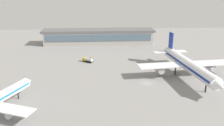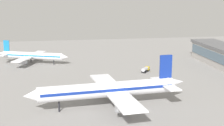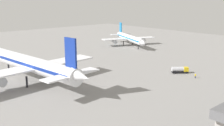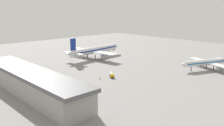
{
  "view_description": "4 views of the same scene",
  "coord_description": "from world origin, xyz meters",
  "views": [
    {
      "loc": [
        21.86,
        98.05,
        41.14
      ],
      "look_at": [
        15.12,
        -11.36,
        6.08
      ],
      "focal_mm": 38.69,
      "sensor_mm": 36.0,
      "label": 1
    },
    {
      "loc": [
        -129.5,
        11.99,
        39.87
      ],
      "look_at": [
        22.69,
        -14.86,
        6.31
      ],
      "focal_mm": 53.81,
      "sensor_mm": 36.0,
      "label": 2
    },
    {
      "loc": [
        -57.86,
        -90.03,
        27.98
      ],
      "look_at": [
        11.32,
        -11.84,
        2.83
      ],
      "focal_mm": 43.15,
      "sensor_mm": 36.0,
      "label": 3
    },
    {
      "loc": [
        122.03,
        -122.92,
        38.47
      ],
      "look_at": [
        10.81,
        -16.39,
        2.69
      ],
      "focal_mm": 38.17,
      "sensor_mm": 36.0,
      "label": 4
    }
  ],
  "objects": [
    {
      "name": "fuel_truck",
      "position": [
        27.63,
        -32.71,
        1.39
      ],
      "size": [
        6.13,
        5.38,
        2.5
      ],
      "rotation": [
        0.0,
        0.0,
        5.62
      ],
      "color": "black",
      "rests_on": "ground"
    },
    {
      "name": "airplane_at_gate",
      "position": [
        -19.79,
        -6.43,
        6.33
      ],
      "size": [
        46.11,
        57.26,
        17.42
      ],
      "rotation": [
        0.0,
        0.0,
        1.67
      ],
      "color": "white",
      "rests_on": "ground"
    },
    {
      "name": "pushback_tractor",
      "position": [
        -36.77,
        30.44,
        0.97
      ],
      "size": [
        4.11,
        4.68,
        1.9
      ],
      "rotation": [
        0.0,
        0.0,
        5.33
      ],
      "color": "black",
      "rests_on": "ground"
    },
    {
      "name": "ground",
      "position": [
        0.0,
        0.0,
        0.0
      ],
      "size": [
        288.0,
        288.0,
        0.0
      ],
      "primitive_type": "plane",
      "color": "gray"
    },
    {
      "name": "airplane_taxiing",
      "position": [
        57.21,
        23.94,
        4.59
      ],
      "size": [
        32.69,
        39.57,
        12.63
      ],
      "rotation": [
        0.0,
        0.0,
        4.32
      ],
      "color": "white",
      "rests_on": "ground"
    },
    {
      "name": "terminal_building",
      "position": [
        20.96,
        -77.94,
        5.5
      ],
      "size": [
        81.57,
        15.01,
        10.79
      ],
      "color": "#9E9993",
      "rests_on": "ground"
    },
    {
      "name": "ground_crew_worker",
      "position": [
        26.15,
        -40.35,
        0.85
      ],
      "size": [
        0.55,
        0.48,
        1.67
      ],
      "rotation": [
        0.0,
        0.0,
        4.38
      ],
      "color": "#1E2338",
      "rests_on": "ground"
    }
  ]
}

